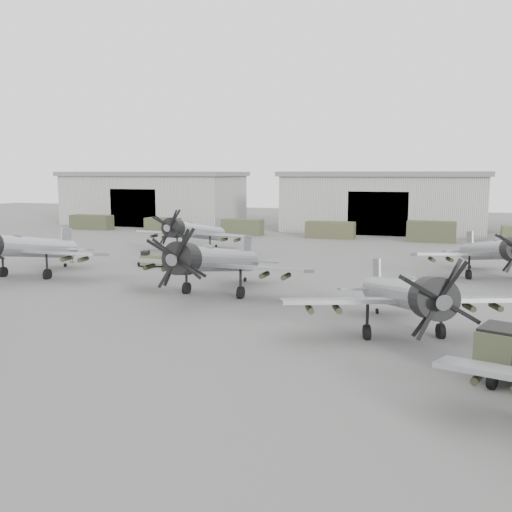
{
  "coord_description": "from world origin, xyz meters",
  "views": [
    {
      "loc": [
        9.59,
        -23.56,
        8.48
      ],
      "look_at": [
        -3.76,
        15.21,
        2.5
      ],
      "focal_mm": 40.0,
      "sensor_mm": 36.0,
      "label": 1
    }
  ],
  "objects_px": {
    "aircraft_mid_2": "(406,295)",
    "aircraft_far_1": "(495,251)",
    "aircraft_mid_0": "(22,248)",
    "aircraft_mid_1": "(212,261)",
    "ground_crew": "(72,253)",
    "aircraft_far_0": "(193,231)",
    "tug_trailer": "(170,261)"
  },
  "relations": [
    {
      "from": "aircraft_mid_2",
      "to": "aircraft_far_1",
      "type": "xyz_separation_m",
      "value": [
        5.39,
        19.44,
        -0.01
      ]
    },
    {
      "from": "aircraft_mid_2",
      "to": "aircraft_mid_0",
      "type": "bearing_deg",
      "value": 144.11
    },
    {
      "from": "aircraft_mid_0",
      "to": "aircraft_far_1",
      "type": "xyz_separation_m",
      "value": [
        36.11,
        11.78,
        -0.18
      ]
    },
    {
      "from": "aircraft_mid_1",
      "to": "ground_crew",
      "type": "height_order",
      "value": "aircraft_mid_1"
    },
    {
      "from": "aircraft_far_0",
      "to": "ground_crew",
      "type": "bearing_deg",
      "value": -127.52
    },
    {
      "from": "aircraft_mid_0",
      "to": "aircraft_far_1",
      "type": "height_order",
      "value": "aircraft_mid_0"
    },
    {
      "from": "aircraft_mid_0",
      "to": "ground_crew",
      "type": "bearing_deg",
      "value": 95.45
    },
    {
      "from": "aircraft_mid_0",
      "to": "tug_trailer",
      "type": "xyz_separation_m",
      "value": [
        8.61,
        8.91,
        -1.95
      ]
    },
    {
      "from": "tug_trailer",
      "to": "ground_crew",
      "type": "distance_m",
      "value": 10.04
    },
    {
      "from": "ground_crew",
      "to": "aircraft_far_0",
      "type": "bearing_deg",
      "value": -51.5
    },
    {
      "from": "aircraft_far_0",
      "to": "ground_crew",
      "type": "xyz_separation_m",
      "value": [
        -8.22,
        -9.47,
        -1.47
      ]
    },
    {
      "from": "aircraft_far_1",
      "to": "ground_crew",
      "type": "distance_m",
      "value": 37.7
    },
    {
      "from": "aircraft_far_0",
      "to": "aircraft_mid_1",
      "type": "bearing_deg",
      "value": -57.77
    },
    {
      "from": "aircraft_mid_2",
      "to": "tug_trailer",
      "type": "height_order",
      "value": "aircraft_mid_2"
    },
    {
      "from": "aircraft_mid_0",
      "to": "aircraft_far_0",
      "type": "bearing_deg",
      "value": 64.45
    },
    {
      "from": "aircraft_mid_0",
      "to": "tug_trailer",
      "type": "bearing_deg",
      "value": 41.67
    },
    {
      "from": "aircraft_mid_2",
      "to": "aircraft_far_0",
      "type": "relative_size",
      "value": 0.96
    },
    {
      "from": "aircraft_mid_1",
      "to": "ground_crew",
      "type": "xyz_separation_m",
      "value": [
        -18.64,
        9.48,
        -1.59
      ]
    },
    {
      "from": "aircraft_mid_0",
      "to": "aircraft_mid_1",
      "type": "relative_size",
      "value": 1.0
    },
    {
      "from": "aircraft_far_1",
      "to": "tug_trailer",
      "type": "height_order",
      "value": "aircraft_far_1"
    },
    {
      "from": "aircraft_mid_1",
      "to": "aircraft_mid_2",
      "type": "bearing_deg",
      "value": -22.11
    },
    {
      "from": "aircraft_mid_1",
      "to": "aircraft_far_1",
      "type": "xyz_separation_m",
      "value": [
        18.86,
        13.17,
        -0.19
      ]
    },
    {
      "from": "tug_trailer",
      "to": "ground_crew",
      "type": "bearing_deg",
      "value": 173.02
    },
    {
      "from": "aircraft_mid_2",
      "to": "aircraft_far_0",
      "type": "bearing_deg",
      "value": 111.55
    },
    {
      "from": "aircraft_mid_0",
      "to": "tug_trailer",
      "type": "distance_m",
      "value": 12.54
    },
    {
      "from": "tug_trailer",
      "to": "ground_crew",
      "type": "height_order",
      "value": "ground_crew"
    },
    {
      "from": "aircraft_mid_0",
      "to": "aircraft_far_1",
      "type": "relative_size",
      "value": 1.08
    },
    {
      "from": "aircraft_mid_2",
      "to": "aircraft_far_1",
      "type": "bearing_deg",
      "value": 52.62
    },
    {
      "from": "aircraft_mid_1",
      "to": "aircraft_mid_0",
      "type": "bearing_deg",
      "value": 178.27
    },
    {
      "from": "aircraft_mid_0",
      "to": "aircraft_mid_2",
      "type": "bearing_deg",
      "value": -18.3
    },
    {
      "from": "aircraft_mid_0",
      "to": "aircraft_mid_2",
      "type": "relative_size",
      "value": 1.09
    },
    {
      "from": "aircraft_mid_2",
      "to": "ground_crew",
      "type": "xyz_separation_m",
      "value": [
        -32.11,
        15.76,
        -1.41
      ]
    }
  ]
}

